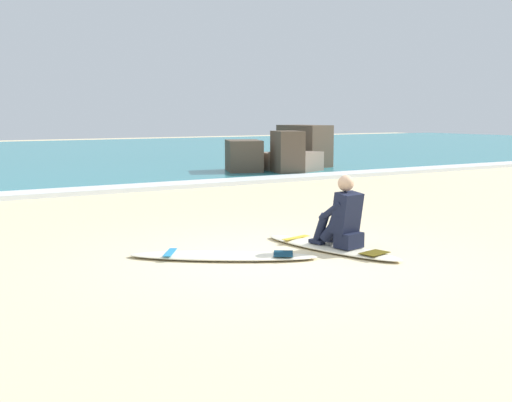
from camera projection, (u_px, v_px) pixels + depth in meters
The scene contains 6 objects.
ground_plane at pixel (283, 260), 7.92m from camera, with size 80.00×80.00×0.00m, color beige.
breaking_foam at pixel (92, 190), 14.64m from camera, with size 80.00×0.90×0.11m, color white.
surfboard_main at pixel (330, 247), 8.52m from camera, with size 0.97×2.33×0.08m.
surfer_seated at pixel (342, 219), 8.33m from camera, with size 0.45×0.75×0.95m.
surfboard_spare_near at pixel (223, 256), 7.99m from camera, with size 2.26×1.78×0.08m.
rock_outcrop_distant at pixel (285, 154), 19.70m from camera, with size 3.88×2.92×1.45m.
Camera 1 is at (-4.31, -6.45, 1.81)m, focal length 44.51 mm.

